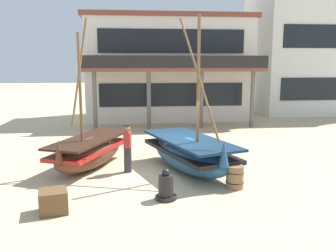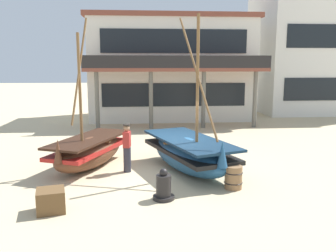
# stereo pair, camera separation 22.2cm
# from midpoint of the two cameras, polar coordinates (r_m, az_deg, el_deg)

# --- Properties ---
(ground_plane) EXTENTS (120.00, 120.00, 0.00)m
(ground_plane) POSITION_cam_midpoint_polar(r_m,az_deg,el_deg) (12.82, -0.05, -6.94)
(ground_plane) COLOR #CCB78E
(fishing_boat_near_left) EXTENTS (2.84, 4.16, 5.25)m
(fishing_boat_near_left) POSITION_cam_midpoint_polar(r_m,az_deg,el_deg) (13.28, -12.80, -3.89)
(fishing_boat_near_left) COLOR brown
(fishing_boat_near_left) RESTS_ON ground
(fishing_boat_centre_large) EXTENTS (3.06, 4.74, 5.27)m
(fishing_boat_centre_large) POSITION_cam_midpoint_polar(r_m,az_deg,el_deg) (12.57, 2.97, -4.27)
(fishing_boat_centre_large) COLOR #23517A
(fishing_boat_centre_large) RESTS_ON ground
(fisherman_by_hull) EXTENTS (0.28, 0.39, 1.68)m
(fisherman_by_hull) POSITION_cam_midpoint_polar(r_m,az_deg,el_deg) (12.44, -6.94, -3.57)
(fisherman_by_hull) COLOR #33333D
(fisherman_by_hull) RESTS_ON ground
(capstan_winch) EXTENTS (0.60, 0.60, 0.88)m
(capstan_winch) POSITION_cam_midpoint_polar(r_m,az_deg,el_deg) (10.04, -0.98, -9.71)
(capstan_winch) COLOR black
(capstan_winch) RESTS_ON ground
(wooden_barrel) EXTENTS (0.56, 0.56, 0.70)m
(wooden_barrel) POSITION_cam_midpoint_polar(r_m,az_deg,el_deg) (11.05, 9.99, -7.97)
(wooden_barrel) COLOR olive
(wooden_barrel) RESTS_ON ground
(cargo_crate) EXTENTS (0.83, 0.83, 0.58)m
(cargo_crate) POSITION_cam_midpoint_polar(r_m,az_deg,el_deg) (9.71, -18.38, -11.26)
(cargo_crate) COLOR brown
(cargo_crate) RESTS_ON ground
(harbor_building_main) EXTENTS (11.09, 7.49, 6.83)m
(harbor_building_main) POSITION_cam_midpoint_polar(r_m,az_deg,el_deg) (24.97, -0.30, 9.21)
(harbor_building_main) COLOR silver
(harbor_building_main) RESTS_ON ground
(harbor_building_annex) EXTENTS (9.53, 6.87, 11.04)m
(harbor_building_annex) POSITION_cam_midpoint_polar(r_m,az_deg,el_deg) (30.73, 21.90, 12.57)
(harbor_building_annex) COLOR white
(harbor_building_annex) RESTS_ON ground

